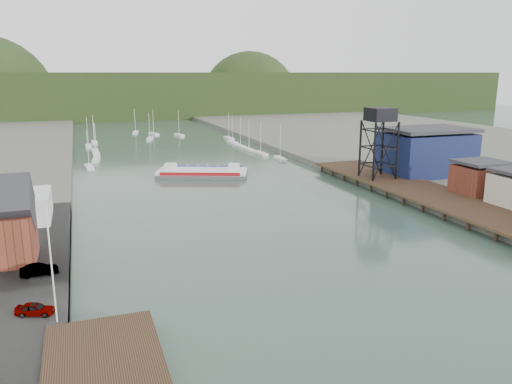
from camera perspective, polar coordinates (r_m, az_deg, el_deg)
ground at (r=55.59m, az=15.72°, el=-14.73°), size 600.00×600.00×0.00m
east_land at (r=172.30m, az=25.65°, el=3.53°), size 120.00×400.00×3.20m
west_stage at (r=46.64m, az=-16.86°, el=-19.44°), size 10.00×18.00×1.80m
east_pier at (r=110.09m, az=18.18°, el=0.25°), size 14.00×70.00×2.45m
flagpole at (r=52.80m, az=-22.33°, el=-7.76°), size 0.16×0.16×12.00m
lift_tower at (r=117.28m, az=14.01°, el=8.11°), size 6.50×6.50×16.00m
blue_shed at (r=128.67m, az=18.91°, el=4.37°), size 20.50×14.50×11.30m
marina_sailboats at (r=182.13m, az=-10.08°, el=5.23°), size 57.71×92.65×0.90m
distant_hills at (r=342.09m, az=-15.54°, el=10.41°), size 500.00×120.00×80.00m
chain_ferry at (r=128.32m, az=-6.15°, el=2.22°), size 24.36×16.64×3.26m
car_west_a at (r=57.13m, az=-23.95°, el=-12.11°), size 4.15×2.71×1.31m
car_west_b at (r=67.21m, az=-23.54°, el=-8.15°), size 4.49×1.82×1.45m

